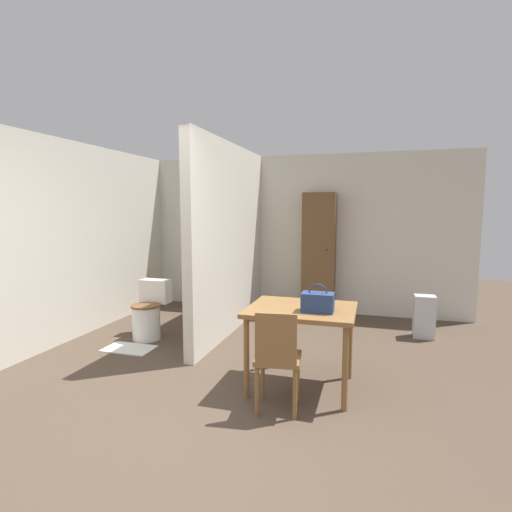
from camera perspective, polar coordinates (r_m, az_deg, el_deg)
The scene contains 11 objects.
ground_plane at distance 3.22m, azimuth -11.53°, elevation -24.17°, with size 16.00×16.00×0.00m, color #4C3D30.
wall_back at distance 6.55m, azimuth 4.72°, elevation 3.18°, with size 5.60×0.12×2.50m.
wall_left at distance 5.75m, azimuth -23.59°, elevation 2.16°, with size 0.12×4.91×2.50m.
partition_wall at distance 5.37m, azimuth -3.68°, elevation 2.43°, with size 0.12×2.63×2.50m.
dining_table at distance 3.71m, azimuth 6.50°, elevation -8.72°, with size 0.96×0.78×0.76m.
wooden_chair at distance 3.31m, azimuth 3.06°, elevation -14.17°, with size 0.40×0.40×0.85m.
toilet at distance 5.35m, azimuth -15.05°, elevation -7.87°, with size 0.39×0.52×0.73m.
handbag at distance 3.54m, azimuth 8.81°, elevation -6.50°, with size 0.28×0.17×0.25m.
wooden_cabinet at distance 6.25m, azimuth 8.98°, elevation 0.20°, with size 0.49×0.34×1.90m.
bath_mat at distance 5.08m, azimuth -17.67°, elevation -12.48°, with size 0.58×0.36×0.01m.
space_heater at distance 5.62m, azimuth 22.89°, elevation -7.99°, with size 0.26×0.21×0.55m.
Camera 1 is at (1.33, -2.43, 1.65)m, focal length 28.00 mm.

